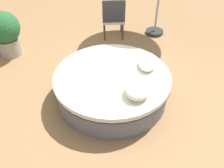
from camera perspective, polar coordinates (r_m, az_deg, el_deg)
ground_plane at (r=4.38m, az=-0.00°, el=-3.04°), size 16.00×16.00×0.00m
round_bed at (r=4.20m, az=-0.00°, el=-0.45°), size 2.00×2.00×0.51m
throw_pillow_0 at (r=3.63m, az=6.08°, el=-1.32°), size 0.46×0.39×0.19m
throw_pillow_1 at (r=4.27m, az=8.48°, el=5.24°), size 0.55×0.33×0.15m
patio_chair at (r=5.87m, az=0.35°, el=15.73°), size 0.62×0.63×0.98m
planter at (r=5.67m, az=-24.12°, el=11.31°), size 0.67×0.67×1.00m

